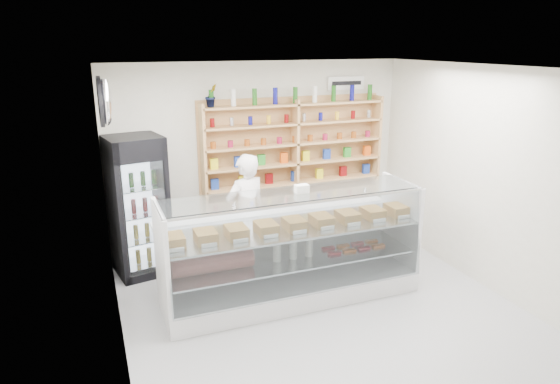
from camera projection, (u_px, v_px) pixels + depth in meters
name	position (u px, v px, depth m)	size (l,w,h in m)	color
room	(337.00, 206.00, 5.26)	(5.00, 5.00, 5.00)	#9A9B9E
display_counter	(291.00, 269.00, 6.15)	(3.14, 0.94, 1.37)	white
shop_worker	(246.00, 214.00, 6.72)	(0.61, 0.40, 1.66)	silver
drinks_cooler	(138.00, 206.00, 6.65)	(0.79, 0.78, 1.90)	black
wall_shelving	(295.00, 144.00, 7.47)	(2.84, 0.28, 1.33)	tan
potted_plant	(211.00, 96.00, 6.81)	(0.17, 0.14, 0.31)	#1E6626
security_mirror	(105.00, 102.00, 5.27)	(0.15, 0.50, 0.50)	silver
wall_sign	(346.00, 83.00, 7.65)	(0.62, 0.03, 0.20)	white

